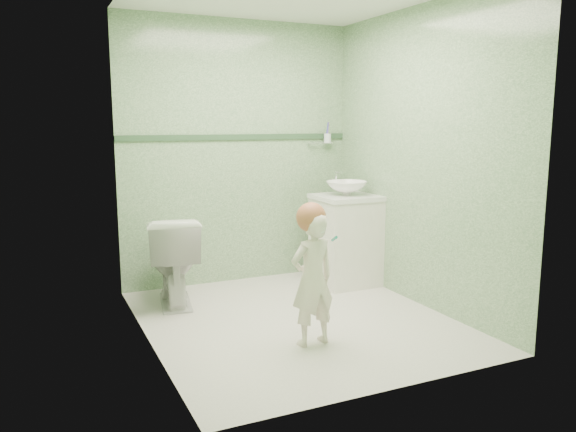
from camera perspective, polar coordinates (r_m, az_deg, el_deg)
name	(u,v)px	position (r m, az deg, el deg)	size (l,w,h in m)	color
ground	(296,320)	(4.38, 0.84, -10.41)	(2.50, 2.50, 0.00)	beige
room_shell	(297,162)	(4.13, 0.88, 5.44)	(2.50, 2.54, 2.40)	#6F9A6D
trim_stripe	(238,137)	(5.27, -5.02, 7.91)	(2.20, 0.02, 0.05)	#2F4F32
vanity	(346,241)	(5.25, 5.82, -2.56)	(0.52, 0.50, 0.80)	white
counter	(346,197)	(5.18, 5.89, 1.88)	(0.54, 0.52, 0.04)	white
basin	(347,188)	(5.17, 5.91, 2.80)	(0.37, 0.37, 0.13)	white
faucet	(337,178)	(5.32, 4.90, 3.87)	(0.03, 0.13, 0.18)	silver
cup_holder	(327,138)	(5.58, 3.91, 7.81)	(0.26, 0.07, 0.21)	silver
toilet	(173,260)	(4.77, -11.46, -4.32)	(0.41, 0.72, 0.74)	white
toddler	(313,279)	(3.81, 2.48, -6.38)	(0.33, 0.22, 0.90)	silver
hair_cap	(311,217)	(3.74, 2.35, -0.14)	(0.20, 0.20, 0.20)	#AA5E3C
teal_toothbrush	(333,238)	(3.68, 4.55, -2.23)	(0.11, 0.14, 0.08)	#0C8F87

